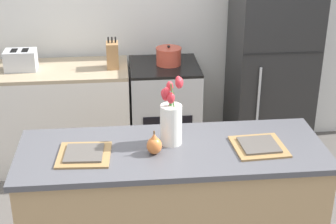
{
  "coord_description": "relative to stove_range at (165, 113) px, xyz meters",
  "views": [
    {
      "loc": [
        -0.28,
        -2.62,
        2.38
      ],
      "look_at": [
        0.0,
        0.25,
        1.07
      ],
      "focal_mm": 55.0,
      "sensor_mm": 36.0,
      "label": 1
    }
  ],
  "objects": [
    {
      "name": "stove_range",
      "position": [
        0.0,
        0.0,
        0.0
      ],
      "size": [
        0.6,
        0.61,
        0.91
      ],
      "color": "#B2B5B7",
      "rests_on": "ground_plane"
    },
    {
      "name": "back_wall",
      "position": [
        -0.1,
        0.4,
        0.9
      ],
      "size": [
        5.2,
        0.08,
        2.7
      ],
      "color": "silver",
      "rests_on": "ground_plane"
    },
    {
      "name": "kitchen_island",
      "position": [
        -0.1,
        -1.6,
        0.02
      ],
      "size": [
        1.8,
        0.66,
        0.95
      ],
      "color": "tan",
      "rests_on": "ground_plane"
    },
    {
      "name": "plate_setting_left",
      "position": [
        -0.61,
        -1.64,
        0.51
      ],
      "size": [
        0.31,
        0.31,
        0.02
      ],
      "color": "olive",
      "rests_on": "kitchen_island"
    },
    {
      "name": "knife_block",
      "position": [
        -0.44,
        -0.03,
        0.57
      ],
      "size": [
        0.1,
        0.14,
        0.27
      ],
      "color": "#A37547",
      "rests_on": "back_counter"
    },
    {
      "name": "cooking_pot",
      "position": [
        0.04,
        0.01,
        0.53
      ],
      "size": [
        0.22,
        0.22,
        0.17
      ],
      "color": "#CC4C38",
      "rests_on": "stove_range"
    },
    {
      "name": "plate_setting_right",
      "position": [
        0.41,
        -1.64,
        0.51
      ],
      "size": [
        0.31,
        0.31,
        0.02
      ],
      "color": "olive",
      "rests_on": "kitchen_island"
    },
    {
      "name": "back_counter",
      "position": [
        -1.16,
        0.0,
        0.0
      ],
      "size": [
        1.68,
        0.6,
        0.91
      ],
      "color": "silver",
      "rests_on": "ground_plane"
    },
    {
      "name": "toaster",
      "position": [
        -1.21,
        -0.0,
        0.54
      ],
      "size": [
        0.28,
        0.18,
        0.17
      ],
      "color": "#B7BABC",
      "rests_on": "back_counter"
    },
    {
      "name": "pear_figurine",
      "position": [
        -0.21,
        -1.65,
        0.56
      ],
      "size": [
        0.09,
        0.09,
        0.14
      ],
      "color": "#C66B33",
      "rests_on": "kitchen_island"
    },
    {
      "name": "flower_vase",
      "position": [
        -0.1,
        -1.53,
        0.66
      ],
      "size": [
        0.13,
        0.16,
        0.42
      ],
      "color": "silver",
      "rests_on": "kitchen_island"
    },
    {
      "name": "refrigerator",
      "position": [
        0.95,
        0.0,
        0.42
      ],
      "size": [
        0.68,
        0.67,
        1.75
      ],
      "color": "black",
      "rests_on": "ground_plane"
    }
  ]
}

